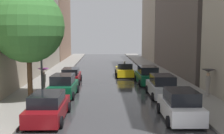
{
  "coord_description": "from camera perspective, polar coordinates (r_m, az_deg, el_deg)",
  "views": [
    {
      "loc": [
        -0.67,
        -9.92,
        4.85
      ],
      "look_at": [
        0.4,
        20.8,
        1.28
      ],
      "focal_mm": 44.42,
      "sensor_mm": 36.0,
      "label": 1
    }
  ],
  "objects": [
    {
      "name": "ground_plane",
      "position": [
        34.28,
        -0.86,
        -1.55
      ],
      "size": [
        28.0,
        72.0,
        0.04
      ],
      "primitive_type": "cube",
      "color": "#333336"
    },
    {
      "name": "sidewalk_left",
      "position": [
        34.75,
        -11.64,
        -1.41
      ],
      "size": [
        3.0,
        72.0,
        0.15
      ],
      "primitive_type": "cube",
      "color": "gray",
      "rests_on": "ground"
    },
    {
      "name": "sidewalk_right",
      "position": [
        35.0,
        9.85,
        -1.32
      ],
      "size": [
        3.0,
        72.0,
        0.15
      ],
      "primitive_type": "cube",
      "color": "gray",
      "rests_on": "ground"
    },
    {
      "name": "building_left_mid",
      "position": [
        39.82,
        -17.41,
        11.92
      ],
      "size": [
        6.0,
        18.68,
        17.46
      ],
      "primitive_type": "cube",
      "color": "#9E9384",
      "rests_on": "ground"
    },
    {
      "name": "building_left_far",
      "position": [
        57.79,
        -12.45,
        9.06
      ],
      "size": [
        6.0,
        16.63,
        14.92
      ],
      "primitive_type": "cube",
      "color": "#8C6B56",
      "rests_on": "ground"
    },
    {
      "name": "building_right_far",
      "position": [
        54.59,
        10.47,
        8.55
      ],
      "size": [
        6.0,
        14.96,
        13.58
      ],
      "primitive_type": "cube",
      "color": "#9E9384",
      "rests_on": "ground"
    },
    {
      "name": "parked_car_left_nearest",
      "position": [
        16.39,
        -13.02,
        -8.03
      ],
      "size": [
        2.17,
        4.66,
        1.6
      ],
      "rotation": [
        0.0,
        0.0,
        1.56
      ],
      "color": "maroon",
      "rests_on": "ground"
    },
    {
      "name": "parked_car_left_second",
      "position": [
        22.3,
        -9.97,
        -3.9
      ],
      "size": [
        2.2,
        4.28,
        1.76
      ],
      "rotation": [
        0.0,
        0.0,
        1.53
      ],
      "color": "#0C4C2D",
      "rests_on": "ground"
    },
    {
      "name": "parked_car_left_third",
      "position": [
        28.16,
        -8.44,
        -1.87
      ],
      "size": [
        2.01,
        4.34,
        1.54
      ],
      "rotation": [
        0.0,
        0.0,
        1.58
      ],
      "color": "maroon",
      "rests_on": "ground"
    },
    {
      "name": "parked_car_right_nearest",
      "position": [
        16.41,
        13.86,
        -7.78
      ],
      "size": [
        2.14,
        4.19,
        1.78
      ],
      "rotation": [
        0.0,
        0.0,
        1.55
      ],
      "color": "silver",
      "rests_on": "ground"
    },
    {
      "name": "parked_car_right_second",
      "position": [
        22.13,
        10.24,
        -3.99
      ],
      "size": [
        2.08,
        4.38,
        1.76
      ],
      "rotation": [
        0.0,
        0.0,
        1.57
      ],
      "color": "#B2B7BF",
      "rests_on": "ground"
    },
    {
      "name": "parked_car_right_third",
      "position": [
        27.72,
        7.28,
        -1.76
      ],
      "size": [
        2.15,
        4.72,
        1.79
      ],
      "rotation": [
        0.0,
        0.0,
        1.58
      ],
      "color": "#0C4C2D",
      "rests_on": "ground"
    },
    {
      "name": "taxi_midroad",
      "position": [
        32.51,
        2.56,
        -0.6
      ],
      "size": [
        2.08,
        4.5,
        1.81
      ],
      "rotation": [
        0.0,
        0.0,
        1.57
      ],
      "color": "yellow",
      "rests_on": "ground"
    },
    {
      "name": "pedestrian_by_kerb",
      "position": [
        22.48,
        19.17,
        -1.91
      ],
      "size": [
        1.0,
        1.0,
        2.09
      ],
      "rotation": [
        0.0,
        0.0,
        3.05
      ],
      "color": "gray",
      "rests_on": "sidewalk_right"
    },
    {
      "name": "pedestrian_far_side",
      "position": [
        23.92,
        -13.91,
        -1.57
      ],
      "size": [
        0.96,
        0.96,
        1.92
      ],
      "rotation": [
        0.0,
        0.0,
        3.91
      ],
      "color": "gray",
      "rests_on": "sidewalk_left"
    },
    {
      "name": "street_tree_left",
      "position": [
        21.02,
        -16.89,
        7.98
      ],
      "size": [
        5.27,
        5.27,
        7.95
      ],
      "color": "#513823",
      "rests_on": "sidewalk_left"
    },
    {
      "name": "lamp_post_left",
      "position": [
        22.78,
        -14.42,
        4.9
      ],
      "size": [
        0.6,
        0.28,
        7.13
      ],
      "color": "#595B60",
      "rests_on": "sidewalk_left"
    }
  ]
}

